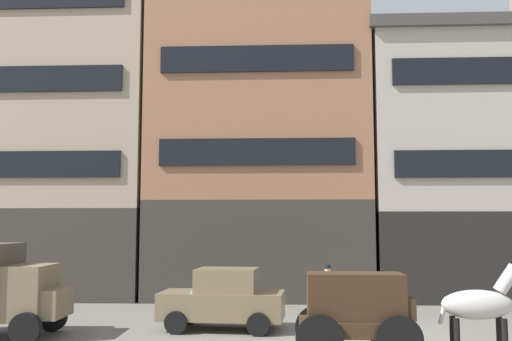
# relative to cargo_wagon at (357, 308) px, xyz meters

# --- Properties ---
(ground_plane) EXTENTS (120.00, 120.00, 0.00)m
(ground_plane) POSITION_rel_cargo_wagon_xyz_m (0.59, 2.59, -1.15)
(ground_plane) COLOR slate
(building_far_left) EXTENTS (9.30, 6.97, 15.15)m
(building_far_left) POSITION_rel_cargo_wagon_xyz_m (-12.13, 11.97, 6.47)
(building_far_left) COLOR #38332D
(building_far_left) RESTS_ON ground_plane
(building_center_left) EXTENTS (10.00, 6.97, 16.30)m
(building_center_left) POSITION_rel_cargo_wagon_xyz_m (-2.84, 11.97, 7.04)
(building_center_left) COLOR #38332D
(building_center_left) RESTS_ON ground_plane
(building_center_right) EXTENTS (8.48, 6.97, 11.74)m
(building_center_right) POSITION_rel_cargo_wagon_xyz_m (6.05, 11.97, 4.76)
(building_center_right) COLOR black
(building_center_right) RESTS_ON ground_plane
(cargo_wagon) EXTENTS (2.92, 1.54, 1.98)m
(cargo_wagon) POSITION_rel_cargo_wagon_xyz_m (0.00, 0.00, 0.00)
(cargo_wagon) COLOR #3D2819
(cargo_wagon) RESTS_ON ground_plane
(draft_horse) EXTENTS (2.34, 0.63, 2.30)m
(draft_horse) POSITION_rel_cargo_wagon_xyz_m (2.95, -0.00, 0.12)
(draft_horse) COLOR beige
(draft_horse) RESTS_ON ground_plane
(sedan_dark) EXTENTS (3.81, 2.09, 1.83)m
(sedan_dark) POSITION_rel_cargo_wagon_xyz_m (-3.60, 3.29, -0.23)
(sedan_dark) COLOR #7A6B4C
(sedan_dark) RESTS_ON ground_plane
(pedestrian_officer) EXTENTS (0.51, 0.51, 1.79)m
(pedestrian_officer) POSITION_rel_cargo_wagon_xyz_m (-0.26, 5.61, -0.17)
(pedestrian_officer) COLOR black
(pedestrian_officer) RESTS_ON ground_plane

